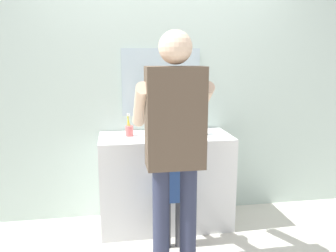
# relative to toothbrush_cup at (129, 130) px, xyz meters

# --- Properties ---
(ground_plane) EXTENTS (14.00, 14.00, 0.00)m
(ground_plane) POSITION_rel_toothbrush_cup_xyz_m (0.33, -0.33, -0.92)
(ground_plane) COLOR silver
(back_wall) EXTENTS (4.40, 0.10, 2.70)m
(back_wall) POSITION_rel_toothbrush_cup_xyz_m (0.33, 0.29, 0.43)
(back_wall) COLOR silver
(back_wall) RESTS_ON ground
(vanity_cabinet) EXTENTS (1.20, 0.54, 0.87)m
(vanity_cabinet) POSITION_rel_toothbrush_cup_xyz_m (0.33, -0.03, -0.49)
(vanity_cabinet) COLOR white
(vanity_cabinet) RESTS_ON ground
(sink_basin) EXTENTS (0.37, 0.37, 0.11)m
(sink_basin) POSITION_rel_toothbrush_cup_xyz_m (0.33, -0.05, 0.00)
(sink_basin) COLOR white
(sink_basin) RESTS_ON vanity_cabinet
(faucet) EXTENTS (0.18, 0.14, 0.18)m
(faucet) POSITION_rel_toothbrush_cup_xyz_m (0.33, 0.17, 0.03)
(faucet) COLOR #B7BABF
(faucet) RESTS_ON vanity_cabinet
(toothbrush_cup) EXTENTS (0.07, 0.07, 0.21)m
(toothbrush_cup) POSITION_rel_toothbrush_cup_xyz_m (0.00, 0.00, 0.00)
(toothbrush_cup) COLOR #D86666
(toothbrush_cup) RESTS_ON vanity_cabinet
(soap_bottle) EXTENTS (0.06, 0.06, 0.17)m
(soap_bottle) POSITION_rel_toothbrush_cup_xyz_m (0.67, -0.04, 0.01)
(soap_bottle) COLOR #66B2D1
(soap_bottle) RESTS_ON vanity_cabinet
(child_toddler) EXTENTS (0.28, 0.28, 0.90)m
(child_toddler) POSITION_rel_toothbrush_cup_xyz_m (0.33, -0.43, -0.38)
(child_toddler) COLOR #47474C
(child_toddler) RESTS_ON ground
(adult_parent) EXTENTS (0.54, 0.57, 1.75)m
(adult_parent) POSITION_rel_toothbrush_cup_xyz_m (0.28, -0.74, 0.13)
(adult_parent) COLOR #2D334C
(adult_parent) RESTS_ON ground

